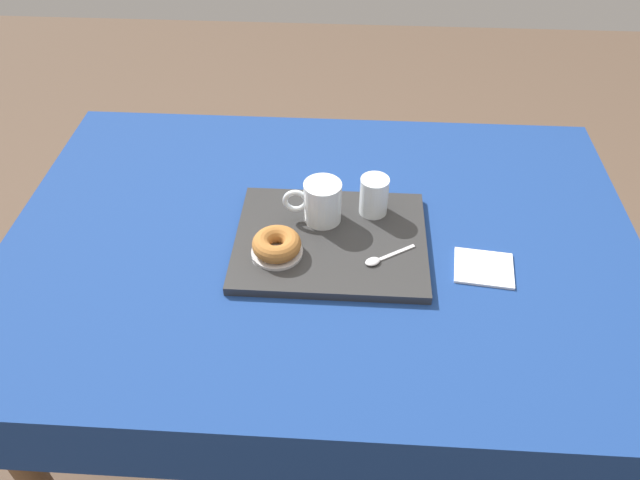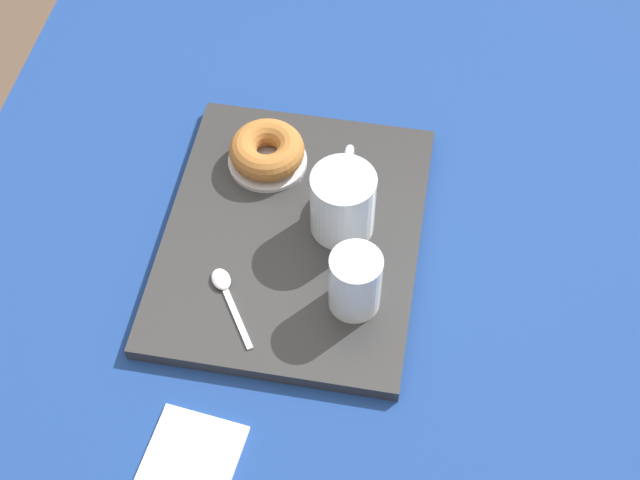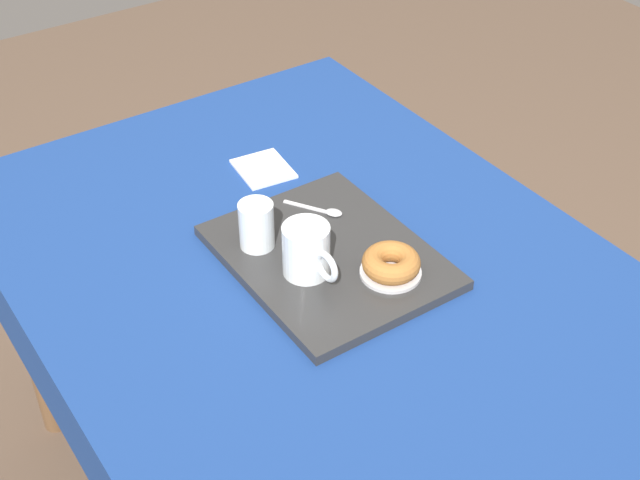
{
  "view_description": "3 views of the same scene",
  "coord_description": "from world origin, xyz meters",
  "px_view_note": "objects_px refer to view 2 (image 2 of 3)",
  "views": [
    {
      "loc": [
        0.06,
        -1.03,
        1.69
      ],
      "look_at": [
        -0.0,
        -0.06,
        0.8
      ],
      "focal_mm": 34.14,
      "sensor_mm": 36.0,
      "label": 1
    },
    {
      "loc": [
        0.71,
        0.13,
        1.77
      ],
      "look_at": [
        0.05,
        0.01,
        0.81
      ],
      "focal_mm": 51.03,
      "sensor_mm": 36.0,
      "label": 2
    },
    {
      "loc": [
        -1.02,
        0.7,
        1.8
      ],
      "look_at": [
        0.01,
        -0.0,
        0.83
      ],
      "focal_mm": 49.4,
      "sensor_mm": 36.0,
      "label": 3
    }
  ],
  "objects_px": {
    "dining_table": "(316,268)",
    "sugar_donut_left": "(267,150)",
    "teaspoon_near": "(225,288)",
    "water_glass_near": "(355,284)",
    "donut_plate_left": "(268,161)",
    "serving_tray": "(293,236)",
    "paper_napkin": "(189,464)",
    "tea_mug_left": "(343,201)"
  },
  "relations": [
    {
      "from": "dining_table",
      "to": "sugar_donut_left",
      "type": "xyz_separation_m",
      "value": [
        -0.09,
        -0.08,
        0.14
      ]
    },
    {
      "from": "donut_plate_left",
      "to": "sugar_donut_left",
      "type": "bearing_deg",
      "value": 45.0
    },
    {
      "from": "donut_plate_left",
      "to": "paper_napkin",
      "type": "bearing_deg",
      "value": -0.11
    },
    {
      "from": "water_glass_near",
      "to": "teaspoon_near",
      "type": "height_order",
      "value": "water_glass_near"
    },
    {
      "from": "tea_mug_left",
      "to": "paper_napkin",
      "type": "distance_m",
      "value": 0.39
    },
    {
      "from": "tea_mug_left",
      "to": "sugar_donut_left",
      "type": "relative_size",
      "value": 1.23
    },
    {
      "from": "serving_tray",
      "to": "donut_plate_left",
      "type": "xyz_separation_m",
      "value": [
        -0.11,
        -0.06,
        0.01
      ]
    },
    {
      "from": "donut_plate_left",
      "to": "dining_table",
      "type": "bearing_deg",
      "value": 42.99
    },
    {
      "from": "serving_tray",
      "to": "paper_napkin",
      "type": "height_order",
      "value": "serving_tray"
    },
    {
      "from": "water_glass_near",
      "to": "paper_napkin",
      "type": "height_order",
      "value": "water_glass_near"
    },
    {
      "from": "serving_tray",
      "to": "teaspoon_near",
      "type": "height_order",
      "value": "teaspoon_near"
    },
    {
      "from": "tea_mug_left",
      "to": "teaspoon_near",
      "type": "xyz_separation_m",
      "value": [
        0.13,
        -0.13,
        -0.04
      ]
    },
    {
      "from": "water_glass_near",
      "to": "teaspoon_near",
      "type": "distance_m",
      "value": 0.17
    },
    {
      "from": "tea_mug_left",
      "to": "donut_plate_left",
      "type": "relative_size",
      "value": 1.16
    },
    {
      "from": "paper_napkin",
      "to": "tea_mug_left",
      "type": "bearing_deg",
      "value": 161.28
    },
    {
      "from": "teaspoon_near",
      "to": "paper_napkin",
      "type": "relative_size",
      "value": 0.91
    },
    {
      "from": "sugar_donut_left",
      "to": "paper_napkin",
      "type": "distance_m",
      "value": 0.45
    },
    {
      "from": "dining_table",
      "to": "water_glass_near",
      "type": "xyz_separation_m",
      "value": [
        0.12,
        0.07,
        0.15
      ]
    },
    {
      "from": "tea_mug_left",
      "to": "dining_table",
      "type": "bearing_deg",
      "value": -81.07
    },
    {
      "from": "tea_mug_left",
      "to": "sugar_donut_left",
      "type": "bearing_deg",
      "value": -125.24
    },
    {
      "from": "donut_plate_left",
      "to": "teaspoon_near",
      "type": "bearing_deg",
      "value": -2.78
    },
    {
      "from": "dining_table",
      "to": "water_glass_near",
      "type": "distance_m",
      "value": 0.2
    },
    {
      "from": "water_glass_near",
      "to": "donut_plate_left",
      "type": "xyz_separation_m",
      "value": [
        -0.21,
        -0.15,
        -0.04
      ]
    },
    {
      "from": "tea_mug_left",
      "to": "paper_napkin",
      "type": "bearing_deg",
      "value": -18.72
    },
    {
      "from": "serving_tray",
      "to": "sugar_donut_left",
      "type": "distance_m",
      "value": 0.13
    },
    {
      "from": "donut_plate_left",
      "to": "teaspoon_near",
      "type": "relative_size",
      "value": 0.98
    },
    {
      "from": "sugar_donut_left",
      "to": "teaspoon_near",
      "type": "distance_m",
      "value": 0.22
    },
    {
      "from": "water_glass_near",
      "to": "paper_napkin",
      "type": "bearing_deg",
      "value": -33.14
    },
    {
      "from": "serving_tray",
      "to": "sugar_donut_left",
      "type": "relative_size",
      "value": 4.01
    },
    {
      "from": "dining_table",
      "to": "sugar_donut_left",
      "type": "relative_size",
      "value": 13.64
    },
    {
      "from": "teaspoon_near",
      "to": "paper_napkin",
      "type": "height_order",
      "value": "teaspoon_near"
    },
    {
      "from": "serving_tray",
      "to": "paper_napkin",
      "type": "relative_size",
      "value": 3.41
    },
    {
      "from": "teaspoon_near",
      "to": "paper_napkin",
      "type": "distance_m",
      "value": 0.23
    },
    {
      "from": "tea_mug_left",
      "to": "paper_napkin",
      "type": "height_order",
      "value": "tea_mug_left"
    },
    {
      "from": "dining_table",
      "to": "teaspoon_near",
      "type": "relative_size",
      "value": 12.65
    },
    {
      "from": "paper_napkin",
      "to": "serving_tray",
      "type": "bearing_deg",
      "value": 170.03
    },
    {
      "from": "dining_table",
      "to": "sugar_donut_left",
      "type": "height_order",
      "value": "sugar_donut_left"
    },
    {
      "from": "sugar_donut_left",
      "to": "paper_napkin",
      "type": "xyz_separation_m",
      "value": [
        0.45,
        -0.0,
        -0.04
      ]
    },
    {
      "from": "teaspoon_near",
      "to": "donut_plate_left",
      "type": "bearing_deg",
      "value": -35.45
    },
    {
      "from": "dining_table",
      "to": "tea_mug_left",
      "type": "xyz_separation_m",
      "value": [
        -0.01,
        0.04,
        0.16
      ]
    },
    {
      "from": "serving_tray",
      "to": "tea_mug_left",
      "type": "distance_m",
      "value": 0.09
    },
    {
      "from": "tea_mug_left",
      "to": "teaspoon_near",
      "type": "bearing_deg",
      "value": -44.86
    }
  ]
}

